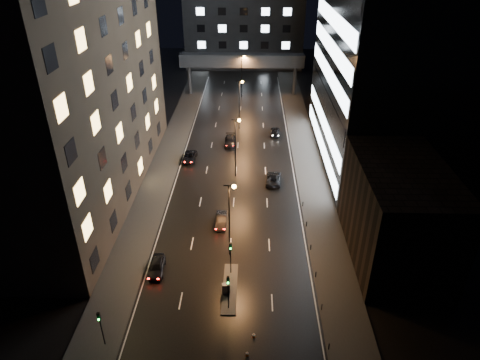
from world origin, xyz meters
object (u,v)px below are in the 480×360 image
at_px(car_away_b, 221,220).
at_px(car_away_d, 230,141).
at_px(car_away_c, 190,157).
at_px(utility_cabinet, 226,288).
at_px(car_toward_b, 275,132).
at_px(car_away_a, 157,266).
at_px(car_toward_a, 274,178).

relative_size(car_away_b, car_away_d, 0.83).
distance_m(car_away_c, utility_cabinet, 33.37).
bearing_deg(car_toward_b, car_away_c, 41.51).
xyz_separation_m(car_away_a, car_toward_b, (15.71, 40.55, -0.06)).
bearing_deg(car_away_d, car_away_b, -90.83).
xyz_separation_m(car_away_b, utility_cabinet, (1.40, -13.14, 0.10)).
height_order(car_away_b, utility_cabinet, utility_cabinet).
relative_size(car_away_a, car_away_c, 0.88).
xyz_separation_m(car_away_a, car_toward_a, (14.65, 21.53, -0.03)).
height_order(car_away_d, car_toward_b, car_away_d).
distance_m(car_away_d, utility_cabinet, 39.04).
relative_size(car_away_d, car_toward_b, 1.11).
relative_size(car_away_a, car_toward_b, 0.93).
relative_size(car_toward_b, utility_cabinet, 3.54).
height_order(car_away_a, car_toward_a, car_away_a).
xyz_separation_m(car_away_c, car_away_d, (6.86, 6.69, 0.07)).
bearing_deg(car_away_c, car_toward_b, 38.94).
distance_m(car_away_c, car_away_d, 9.59).
height_order(car_away_c, car_toward_a, car_toward_a).
relative_size(car_toward_a, car_toward_b, 1.10).
bearing_deg(car_away_b, car_toward_a, 56.43).
bearing_deg(car_away_d, car_away_a, -101.93).
distance_m(car_away_a, car_away_b, 11.93).
bearing_deg(utility_cabinet, car_away_d, 78.35).
bearing_deg(utility_cabinet, car_away_c, 90.64).
bearing_deg(car_toward_a, car_away_b, 61.96).
height_order(car_toward_a, car_toward_b, car_toward_a).
distance_m(car_away_a, car_away_d, 36.23).
height_order(car_away_b, car_away_c, car_away_b).
xyz_separation_m(car_toward_a, car_toward_b, (1.05, 19.02, -0.03)).
relative_size(car_away_b, car_away_c, 0.87).
xyz_separation_m(car_away_c, utility_cabinet, (8.26, -32.33, 0.12)).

